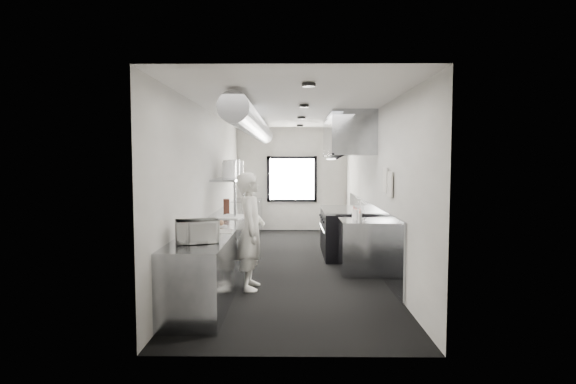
{
  "coord_description": "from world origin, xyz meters",
  "views": [
    {
      "loc": [
        0.01,
        -8.23,
        1.9
      ],
      "look_at": [
        -0.06,
        -0.2,
        1.34
      ],
      "focal_mm": 28.01,
      "sensor_mm": 36.0,
      "label": 1
    }
  ],
  "objects_px": {
    "line_cook": "(251,231)",
    "plate_stack_b": "(230,169)",
    "plate_stack_c": "(234,168)",
    "plate_stack_a": "(229,170)",
    "range": "(343,232)",
    "small_plate": "(221,226)",
    "prep_counter": "(226,244)",
    "squeeze_bottle_c": "(356,215)",
    "squeeze_bottle_a": "(360,218)",
    "far_work_table": "(247,217)",
    "cutting_board": "(232,217)",
    "exhaust_hood": "(347,136)",
    "squeeze_bottle_d": "(354,214)",
    "squeeze_bottle_e": "(354,213)",
    "microwave": "(197,231)",
    "deli_tub_a": "(189,237)",
    "deli_tub_b": "(191,235)",
    "knife_block": "(226,206)",
    "squeeze_bottle_b": "(360,216)",
    "bottle_station": "(359,246)",
    "pass_shelf": "(234,178)"
  },
  "relations": [
    {
      "from": "deli_tub_b",
      "to": "squeeze_bottle_a",
      "type": "relative_size",
      "value": 0.95
    },
    {
      "from": "squeeze_bottle_d",
      "to": "deli_tub_b",
      "type": "bearing_deg",
      "value": -138.58
    },
    {
      "from": "deli_tub_a",
      "to": "squeeze_bottle_a",
      "type": "relative_size",
      "value": 0.95
    },
    {
      "from": "cutting_board",
      "to": "exhaust_hood",
      "type": "bearing_deg",
      "value": 25.42
    },
    {
      "from": "range",
      "to": "squeeze_bottle_d",
      "type": "distance_m",
      "value": 1.31
    },
    {
      "from": "range",
      "to": "far_work_table",
      "type": "distance_m",
      "value": 3.32
    },
    {
      "from": "prep_counter",
      "to": "microwave",
      "type": "bearing_deg",
      "value": -90.11
    },
    {
      "from": "prep_counter",
      "to": "range",
      "type": "relative_size",
      "value": 3.75
    },
    {
      "from": "exhaust_hood",
      "to": "knife_block",
      "type": "relative_size",
      "value": 8.31
    },
    {
      "from": "deli_tub_b",
      "to": "squeeze_bottle_b",
      "type": "height_order",
      "value": "squeeze_bottle_b"
    },
    {
      "from": "range",
      "to": "squeeze_bottle_a",
      "type": "relative_size",
      "value": 9.94
    },
    {
      "from": "plate_stack_a",
      "to": "cutting_board",
      "type": "bearing_deg",
      "value": -77.81
    },
    {
      "from": "range",
      "to": "deli_tub_b",
      "type": "relative_size",
      "value": 10.49
    },
    {
      "from": "plate_stack_a",
      "to": "squeeze_bottle_a",
      "type": "bearing_deg",
      "value": -31.59
    },
    {
      "from": "plate_stack_b",
      "to": "plate_stack_c",
      "type": "xyz_separation_m",
      "value": [
        0.02,
        0.49,
        0.01
      ]
    },
    {
      "from": "deli_tub_b",
      "to": "squeeze_bottle_a",
      "type": "xyz_separation_m",
      "value": [
        2.38,
        1.54,
        0.03
      ]
    },
    {
      "from": "plate_stack_c",
      "to": "plate_stack_a",
      "type": "bearing_deg",
      "value": -89.69
    },
    {
      "from": "prep_counter",
      "to": "small_plate",
      "type": "height_order",
      "value": "small_plate"
    },
    {
      "from": "far_work_table",
      "to": "squeeze_bottle_c",
      "type": "xyz_separation_m",
      "value": [
        2.24,
        -3.92,
        0.54
      ]
    },
    {
      "from": "range",
      "to": "plate_stack_c",
      "type": "distance_m",
      "value": 2.63
    },
    {
      "from": "exhaust_hood",
      "to": "deli_tub_a",
      "type": "xyz_separation_m",
      "value": [
        -2.36,
        -3.46,
        -1.44
      ]
    },
    {
      "from": "deli_tub_a",
      "to": "deli_tub_b",
      "type": "relative_size",
      "value": 1.01
    },
    {
      "from": "knife_block",
      "to": "squeeze_bottle_e",
      "type": "relative_size",
      "value": 1.51
    },
    {
      "from": "far_work_table",
      "to": "squeeze_bottle_d",
      "type": "height_order",
      "value": "squeeze_bottle_d"
    },
    {
      "from": "far_work_table",
      "to": "squeeze_bottle_d",
      "type": "relative_size",
      "value": 6.88
    },
    {
      "from": "bottle_station",
      "to": "squeeze_bottle_d",
      "type": "distance_m",
      "value": 0.58
    },
    {
      "from": "prep_counter",
      "to": "far_work_table",
      "type": "xyz_separation_m",
      "value": [
        0.0,
        3.7,
        0.0
      ]
    },
    {
      "from": "deli_tub_b",
      "to": "squeeze_bottle_a",
      "type": "bearing_deg",
      "value": 32.89
    },
    {
      "from": "squeeze_bottle_a",
      "to": "squeeze_bottle_e",
      "type": "xyz_separation_m",
      "value": [
        -0.01,
        0.65,
        0.01
      ]
    },
    {
      "from": "cutting_board",
      "to": "squeeze_bottle_e",
      "type": "distance_m",
      "value": 2.15
    },
    {
      "from": "range",
      "to": "microwave",
      "type": "distance_m",
      "value": 4.17
    },
    {
      "from": "pass_shelf",
      "to": "plate_stack_b",
      "type": "distance_m",
      "value": 0.39
    },
    {
      "from": "squeeze_bottle_a",
      "to": "plate_stack_b",
      "type": "bearing_deg",
      "value": 143.59
    },
    {
      "from": "cutting_board",
      "to": "squeeze_bottle_e",
      "type": "height_order",
      "value": "squeeze_bottle_e"
    },
    {
      "from": "microwave",
      "to": "squeeze_bottle_c",
      "type": "bearing_deg",
      "value": 23.24
    },
    {
      "from": "line_cook",
      "to": "plate_stack_b",
      "type": "relative_size",
      "value": 5.08
    },
    {
      "from": "exhaust_hood",
      "to": "prep_counter",
      "type": "bearing_deg",
      "value": -151.89
    },
    {
      "from": "deli_tub_a",
      "to": "small_plate",
      "type": "xyz_separation_m",
      "value": [
        0.19,
        1.3,
        -0.05
      ]
    },
    {
      "from": "plate_stack_c",
      "to": "squeeze_bottle_c",
      "type": "height_order",
      "value": "plate_stack_c"
    },
    {
      "from": "range",
      "to": "small_plate",
      "type": "relative_size",
      "value": 8.43
    },
    {
      "from": "far_work_table",
      "to": "squeeze_bottle_b",
      "type": "bearing_deg",
      "value": -60.41
    },
    {
      "from": "line_cook",
      "to": "squeeze_bottle_c",
      "type": "distance_m",
      "value": 1.94
    },
    {
      "from": "pass_shelf",
      "to": "squeeze_bottle_c",
      "type": "relative_size",
      "value": 16.5
    },
    {
      "from": "small_plate",
      "to": "cutting_board",
      "type": "distance_m",
      "value": 1.14
    },
    {
      "from": "microwave",
      "to": "range",
      "type": "bearing_deg",
      "value": 38.34
    },
    {
      "from": "far_work_table",
      "to": "cutting_board",
      "type": "height_order",
      "value": "cutting_board"
    },
    {
      "from": "range",
      "to": "deli_tub_b",
      "type": "height_order",
      "value": "deli_tub_b"
    },
    {
      "from": "range",
      "to": "plate_stack_b",
      "type": "relative_size",
      "value": 4.71
    },
    {
      "from": "prep_counter",
      "to": "squeeze_bottle_c",
      "type": "bearing_deg",
      "value": -5.72
    },
    {
      "from": "range",
      "to": "bottle_station",
      "type": "bearing_deg",
      "value": -85.43
    }
  ]
}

